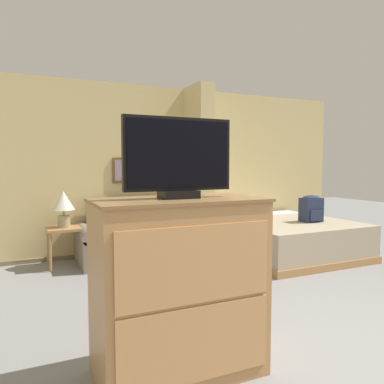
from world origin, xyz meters
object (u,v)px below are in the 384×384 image
coffee_table (161,252)px  table_lamp (64,204)px  tv (179,159)px  tv_dresser (179,287)px  backpack (311,208)px  bed (283,237)px  couch (137,238)px

coffee_table → table_lamp: size_ratio=1.41×
tv → table_lamp: bearing=97.5°
coffee_table → table_lamp: bearing=130.4°
coffee_table → table_lamp: 1.58m
table_lamp → tv_dresser: bearing=-82.5°
table_lamp → backpack: size_ratio=1.23×
bed → tv_dresser: bearing=-139.0°
tv_dresser → bed: bearing=41.0°
coffee_table → backpack: backpack is taller
tv_dresser → bed: (2.74, 2.38, -0.31)m
coffee_table → tv: (-0.57, -1.91, 1.08)m
table_lamp → tv_dresser: 3.09m
couch → tv: bearing=-101.3°
tv_dresser → tv: 0.84m
bed → table_lamp: bearing=167.9°
tv_dresser → coffee_table: bearing=73.4°
tv_dresser → tv: size_ratio=1.61×
couch → tv: tv is taller
table_lamp → backpack: (3.40, -0.98, -0.12)m
couch → backpack: bearing=-21.4°
tv → bed: size_ratio=0.36×
coffee_table → backpack: bearing=3.7°
bed → backpack: bearing=-50.1°
bed → backpack: (0.26, -0.31, 0.46)m
backpack → table_lamp: bearing=163.8°
backpack → couch: bearing=158.6°
coffee_table → tv: 2.27m
table_lamp → tv: (0.40, -3.05, 0.57)m
table_lamp → bed: table_lamp is taller
bed → couch: bearing=163.6°
couch → coffee_table: (-0.03, -1.10, 0.03)m
couch → backpack: (2.39, -0.94, 0.42)m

